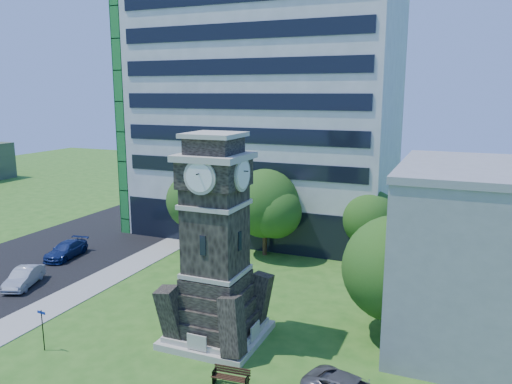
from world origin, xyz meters
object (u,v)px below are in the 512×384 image
at_px(clock_tower, 216,253).
at_px(car_street_mid, 24,277).
at_px(street_sign, 42,325).
at_px(car_street_north, 66,250).
at_px(park_bench, 231,376).

xyz_separation_m(clock_tower, car_street_mid, (-17.13, 1.62, -4.59)).
bearing_deg(street_sign, car_street_mid, 145.95).
height_order(car_street_mid, car_street_north, car_street_mid).
xyz_separation_m(clock_tower, car_street_north, (-19.07, 8.04, -4.59)).
distance_m(park_bench, street_sign, 11.39).
bearing_deg(clock_tower, street_sign, -148.90).
height_order(clock_tower, car_street_north, clock_tower).
bearing_deg(car_street_mid, street_sign, -58.53).
bearing_deg(car_street_north, street_sign, -58.84).
xyz_separation_m(car_street_mid, street_sign, (8.72, -6.70, 0.83)).
bearing_deg(car_street_north, park_bench, -37.01).
xyz_separation_m(car_street_north, street_sign, (10.66, -13.11, 0.84)).
distance_m(car_street_north, street_sign, 16.92).
distance_m(car_street_mid, park_bench, 20.85).
xyz_separation_m(clock_tower, park_bench, (2.90, -4.17, -4.76)).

